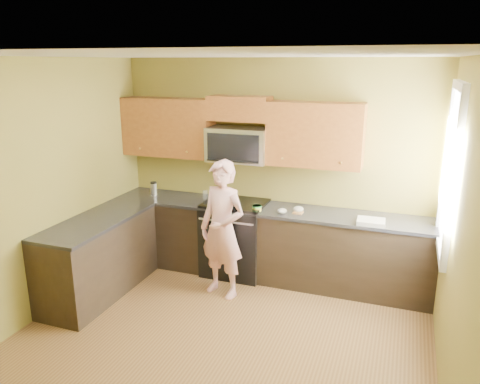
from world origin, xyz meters
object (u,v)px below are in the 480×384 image
at_px(woman, 222,229).
at_px(frying_pan, 226,204).
at_px(microwave, 239,161).
at_px(butter_tub, 257,211).
at_px(stove, 235,237).
at_px(travel_mug, 154,195).

xyz_separation_m(woman, frying_pan, (-0.14, 0.48, 0.15)).
bearing_deg(microwave, butter_tub, -39.64).
bearing_deg(microwave, woman, -84.60).
xyz_separation_m(stove, microwave, (0.00, 0.12, 0.97)).
bearing_deg(stove, woman, -83.48).
xyz_separation_m(stove, frying_pan, (-0.07, -0.12, 0.47)).
relative_size(stove, microwave, 1.25).
height_order(stove, microwave, microwave).
height_order(woman, frying_pan, woman).
distance_m(stove, frying_pan, 0.50).
height_order(microwave, butter_tub, microwave).
xyz_separation_m(woman, butter_tub, (0.27, 0.45, 0.12)).
xyz_separation_m(woman, travel_mug, (-1.25, 0.63, 0.12)).
distance_m(microwave, butter_tub, 0.69).
bearing_deg(woman, stove, 112.33).
xyz_separation_m(microwave, woman, (0.07, -0.73, -0.65)).
height_order(butter_tub, travel_mug, travel_mug).
distance_m(woman, frying_pan, 0.52).
height_order(microwave, woman, microwave).
bearing_deg(travel_mug, microwave, 4.45).
bearing_deg(stove, frying_pan, -119.50).
bearing_deg(butter_tub, stove, 155.49).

